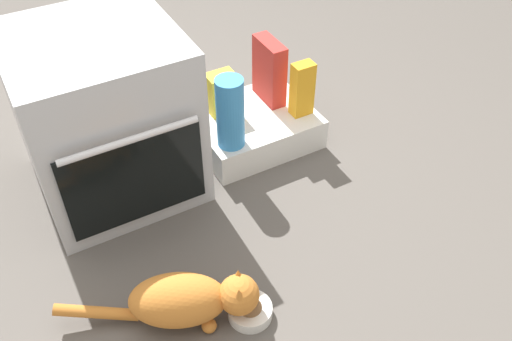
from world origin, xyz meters
The scene contains 9 objects.
ground centered at (0.00, 0.00, 0.00)m, with size 8.00×8.00×0.00m, color #56514C.
oven centered at (0.00, 0.36, 0.33)m, with size 0.59×0.63×0.65m.
pantry_cabinet centered at (0.61, 0.33, 0.07)m, with size 0.50×0.41×0.14m, color white.
food_bowl centered at (0.16, -0.46, 0.03)m, with size 0.14×0.14×0.08m.
cat centered at (-0.01, -0.38, 0.10)m, with size 0.60×0.34×0.19m.
snack_bag centered at (0.50, 0.41, 0.23)m, with size 0.12×0.09×0.18m, color yellow.
cereal_box centered at (0.72, 0.40, 0.28)m, with size 0.07×0.18×0.28m, color #B72D28.
water_bottle centered at (0.44, 0.20, 0.29)m, with size 0.11×0.11×0.30m, color #388CD1.
juice_carton centered at (0.79, 0.24, 0.26)m, with size 0.09×0.06×0.24m, color orange.
Camera 1 is at (-0.31, -1.35, 1.57)m, focal length 38.99 mm.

